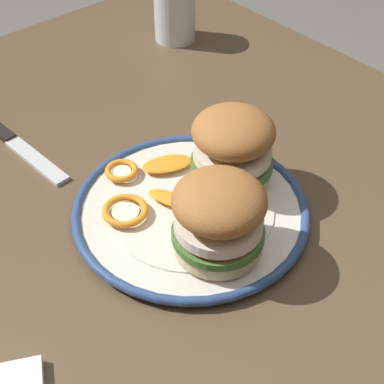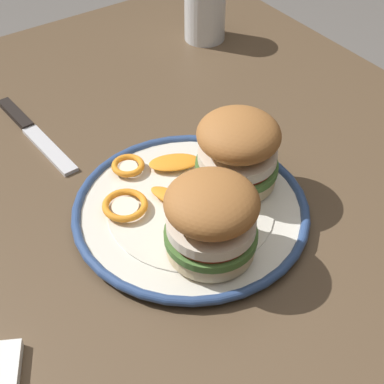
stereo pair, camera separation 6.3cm
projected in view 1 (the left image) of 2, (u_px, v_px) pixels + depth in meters
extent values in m
cube|color=brown|center=(200.00, 231.00, 0.76)|extent=(1.23, 0.96, 0.03)
cube|color=brown|center=(176.00, 139.00, 1.53)|extent=(0.06, 0.06, 0.74)
cylinder|color=silver|center=(192.00, 211.00, 0.75)|extent=(0.28, 0.28, 0.01)
torus|color=navy|center=(192.00, 208.00, 0.75)|extent=(0.30, 0.30, 0.01)
cylinder|color=silver|center=(192.00, 208.00, 0.75)|extent=(0.21, 0.21, 0.00)
cylinder|color=beige|center=(231.00, 171.00, 0.78)|extent=(0.10, 0.10, 0.02)
cylinder|color=#477033|center=(232.00, 163.00, 0.77)|extent=(0.11, 0.11, 0.01)
cylinder|color=#BC3828|center=(232.00, 158.00, 0.76)|extent=(0.10, 0.10, 0.01)
cylinder|color=silver|center=(232.00, 152.00, 0.76)|extent=(0.10, 0.10, 0.01)
ellipsoid|color=#A36633|center=(234.00, 131.00, 0.74)|extent=(0.15, 0.15, 0.05)
cylinder|color=beige|center=(218.00, 241.00, 0.69)|extent=(0.10, 0.10, 0.02)
cylinder|color=#477033|center=(218.00, 233.00, 0.68)|extent=(0.11, 0.11, 0.01)
cylinder|color=#BC3828|center=(218.00, 228.00, 0.67)|extent=(0.10, 0.10, 0.01)
cylinder|color=silver|center=(219.00, 222.00, 0.66)|extent=(0.10, 0.10, 0.01)
ellipsoid|color=#A36633|center=(219.00, 201.00, 0.64)|extent=(0.15, 0.15, 0.05)
torus|color=orange|center=(125.00, 211.00, 0.73)|extent=(0.06, 0.06, 0.01)
cylinder|color=#F4E5C6|center=(125.00, 212.00, 0.73)|extent=(0.03, 0.03, 0.00)
ellipsoid|color=orange|center=(172.00, 199.00, 0.75)|extent=(0.07, 0.05, 0.01)
ellipsoid|color=orange|center=(167.00, 164.00, 0.80)|extent=(0.06, 0.08, 0.01)
torus|color=orange|center=(122.00, 171.00, 0.79)|extent=(0.06, 0.06, 0.01)
cylinder|color=#F4E5C6|center=(122.00, 172.00, 0.79)|extent=(0.03, 0.03, 0.00)
cylinder|color=white|center=(175.00, 11.00, 1.07)|extent=(0.08, 0.08, 0.11)
cylinder|color=silver|center=(175.00, 25.00, 1.08)|extent=(0.07, 0.07, 0.05)
cube|color=silver|center=(37.00, 160.00, 0.83)|extent=(0.13, 0.03, 0.01)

